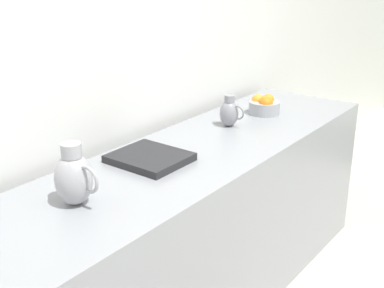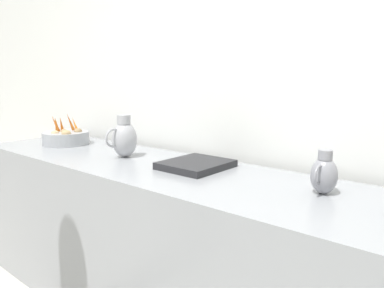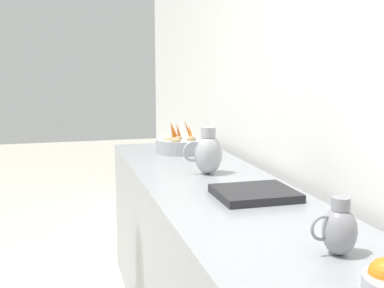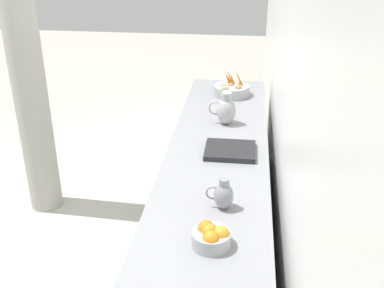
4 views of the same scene
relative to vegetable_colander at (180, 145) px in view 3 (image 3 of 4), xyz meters
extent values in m
cylinder|color=#9EA0A5|center=(0.00, 0.00, -0.01)|extent=(0.32, 0.32, 0.09)
torus|color=#9EA0A5|center=(0.00, 0.00, -0.04)|extent=(0.19, 0.19, 0.01)
cone|color=orange|center=(0.02, -0.09, 0.08)|extent=(0.08, 0.04, 0.15)
cone|color=orange|center=(-0.07, 0.02, 0.08)|extent=(0.04, 0.08, 0.13)
cone|color=orange|center=(0.04, -0.06, 0.08)|extent=(0.09, 0.10, 0.14)
cone|color=orange|center=(0.00, -0.05, 0.08)|extent=(0.08, 0.07, 0.14)
cone|color=orange|center=(-0.07, -0.03, 0.09)|extent=(0.11, 0.06, 0.16)
ellipsoid|color=tan|center=(0.08, 0.00, 0.04)|extent=(0.06, 0.05, 0.04)
ellipsoid|color=#9E7F56|center=(-0.06, 0.06, 0.04)|extent=(0.06, 0.05, 0.05)
ellipsoid|color=#9E7F56|center=(0.01, -0.01, 0.04)|extent=(0.05, 0.04, 0.04)
ellipsoid|color=tan|center=(0.05, 0.10, 0.04)|extent=(0.07, 0.06, 0.05)
ellipsoid|color=#A3A3A8|center=(0.01, 0.67, 0.05)|extent=(0.15, 0.15, 0.21)
cylinder|color=#A3A3A8|center=(0.01, 0.67, 0.18)|extent=(0.08, 0.08, 0.06)
torus|color=#A3A3A8|center=(0.09, 0.67, 0.07)|extent=(0.11, 0.01, 0.11)
ellipsoid|color=gray|center=(-0.04, 1.85, 0.02)|extent=(0.11, 0.11, 0.15)
cylinder|color=gray|center=(-0.04, 1.85, 0.11)|extent=(0.06, 0.06, 0.04)
torus|color=gray|center=(0.02, 1.85, 0.04)|extent=(0.08, 0.01, 0.08)
cube|color=#232326|center=(-0.05, 1.18, -0.03)|extent=(0.34, 0.30, 0.04)
camera|label=1|loc=(1.47, -0.51, 0.87)|focal=48.09mm
camera|label=2|loc=(1.41, 2.38, 0.41)|focal=34.45mm
camera|label=3|loc=(0.77, 3.11, 0.53)|focal=45.63mm
camera|label=4|loc=(-0.14, 4.03, 1.37)|focal=43.82mm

